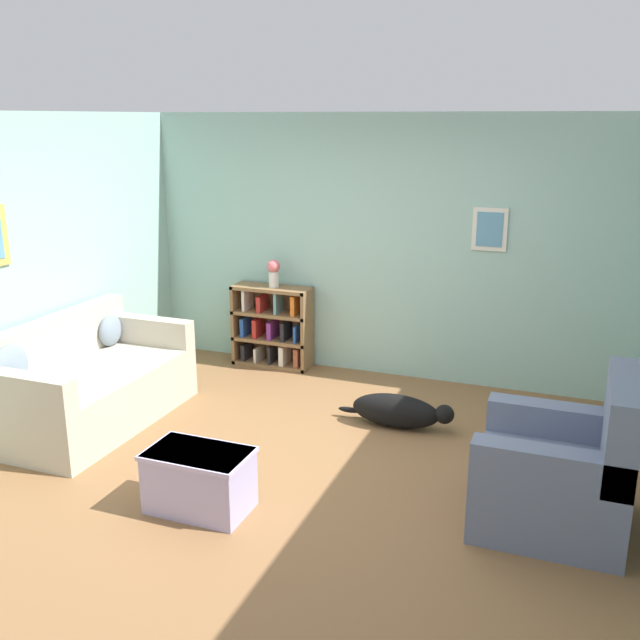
{
  "coord_description": "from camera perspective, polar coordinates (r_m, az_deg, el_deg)",
  "views": [
    {
      "loc": [
        1.88,
        -4.51,
        2.55
      ],
      "look_at": [
        0.0,
        0.4,
        1.05
      ],
      "focal_mm": 40.0,
      "sensor_mm": 36.0,
      "label": 1
    }
  ],
  "objects": [
    {
      "name": "wall_back",
      "position": [
        7.13,
        5.38,
        5.76
      ],
      "size": [
        5.6,
        0.13,
        2.6
      ],
      "color": "#93BCB2",
      "rests_on": "ground_plane"
    },
    {
      "name": "vase",
      "position": [
        7.37,
        -3.73,
        3.88
      ],
      "size": [
        0.13,
        0.13,
        0.29
      ],
      "color": "silver",
      "rests_on": "bookshelf"
    },
    {
      "name": "couch",
      "position": [
        6.45,
        -18.05,
        -5.02
      ],
      "size": [
        0.94,
        1.8,
        0.9
      ],
      "color": "#B7AD99",
      "rests_on": "ground_plane"
    },
    {
      "name": "recliner_chair",
      "position": [
        4.89,
        18.76,
        -11.53
      ],
      "size": [
        0.92,
        0.9,
        1.04
      ],
      "color": "slate",
      "rests_on": "ground_plane"
    },
    {
      "name": "bookshelf",
      "position": [
        7.54,
        -3.76,
        -0.56
      ],
      "size": [
        0.84,
        0.3,
        0.86
      ],
      "color": "olive",
      "rests_on": "ground_plane"
    },
    {
      "name": "dog",
      "position": [
        6.14,
        6.29,
        -7.25
      ],
      "size": [
        1.03,
        0.26,
        0.29
      ],
      "color": "black",
      "rests_on": "ground_plane"
    },
    {
      "name": "wall_left",
      "position": [
        6.45,
        -23.1,
        3.47
      ],
      "size": [
        0.13,
        5.0,
        2.6
      ],
      "color": "#93BCB2",
      "rests_on": "ground_plane"
    },
    {
      "name": "coffee_table",
      "position": [
        4.94,
        -9.64,
        -12.4
      ],
      "size": [
        0.69,
        0.43,
        0.42
      ],
      "color": "#ADA3CC",
      "rests_on": "ground_plane"
    },
    {
      "name": "ground_plane",
      "position": [
        5.51,
        -1.52,
        -11.64
      ],
      "size": [
        14.0,
        14.0,
        0.0
      ],
      "primitive_type": "plane",
      "color": "brown"
    }
  ]
}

